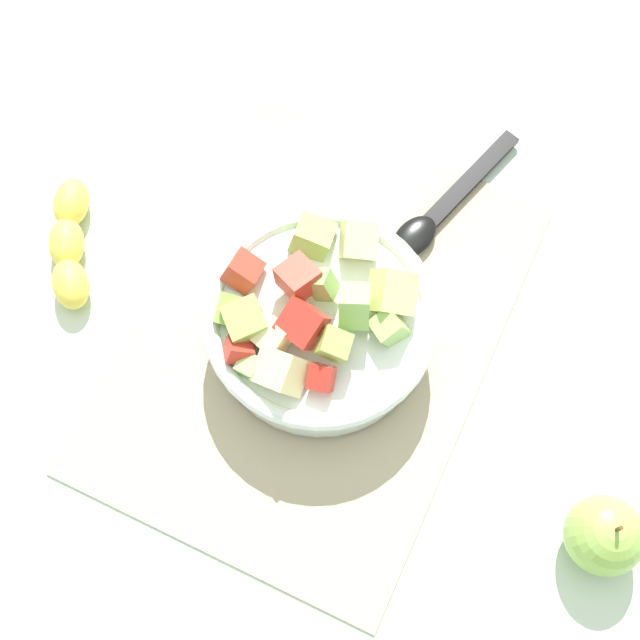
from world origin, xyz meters
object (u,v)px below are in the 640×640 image
salad_bowl (319,322)px  whole_apple (604,535)px  serving_spoon (437,214)px  banana_whole (69,243)px

salad_bowl → whole_apple: salad_bowl is taller
salad_bowl → whole_apple: (-0.07, -0.31, -0.01)m
serving_spoon → salad_bowl: bearing=162.6°
salad_bowl → serving_spoon: 0.19m
banana_whole → salad_bowl: bearing=-85.8°
salad_bowl → serving_spoon: bearing=-17.4°
whole_apple → serving_spoon: bearing=46.5°
salad_bowl → whole_apple: bearing=-103.0°
salad_bowl → whole_apple: size_ratio=2.66×
serving_spoon → banana_whole: (-0.19, 0.33, 0.01)m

